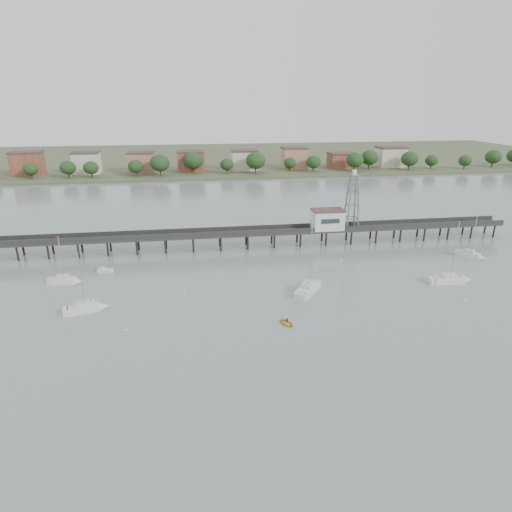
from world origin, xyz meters
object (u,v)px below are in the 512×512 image
(sailboat_e, at_px, (473,256))
(yellow_dinghy, at_px, (287,324))
(sailboat_d, at_px, (454,280))
(sailboat_b, at_px, (68,281))
(pier, at_px, (234,234))
(sailboat_c, at_px, (311,286))
(lattice_tower, at_px, (352,202))
(sailboat_a, at_px, (90,308))
(white_tender, at_px, (105,271))

(sailboat_e, relative_size, yellow_dinghy, 3.65)
(sailboat_d, relative_size, sailboat_b, 1.30)
(pier, height_order, sailboat_c, sailboat_c)
(lattice_tower, height_order, sailboat_e, lattice_tower)
(sailboat_c, distance_m, sailboat_a, 42.76)
(sailboat_e, xyz_separation_m, sailboat_c, (-43.74, -11.85, -0.02))
(pier, bearing_deg, sailboat_d, -33.95)
(lattice_tower, height_order, white_tender, lattice_tower)
(sailboat_b, bearing_deg, yellow_dinghy, -21.26)
(sailboat_c, height_order, sailboat_b, sailboat_c)
(sailboat_a, xyz_separation_m, yellow_dinghy, (34.56, -10.16, -0.65))
(white_tender, xyz_separation_m, yellow_dinghy, (35.28, -29.22, -0.40))
(sailboat_e, bearing_deg, sailboat_c, -115.83)
(white_tender, bearing_deg, sailboat_e, 14.51)
(sailboat_d, xyz_separation_m, white_tender, (-74.13, 16.84, -0.24))
(lattice_tower, relative_size, yellow_dinghy, 5.15)
(pier, relative_size, sailboat_e, 13.63)
(sailboat_d, xyz_separation_m, yellow_dinghy, (-38.85, -12.37, -0.64))
(pier, relative_size, sailboat_a, 12.42)
(sailboat_d, distance_m, sailboat_c, 30.79)
(sailboat_b, relative_size, white_tender, 3.06)
(sailboat_e, relative_size, sailboat_a, 0.91)
(sailboat_e, xyz_separation_m, sailboat_b, (-93.60, -1.51, 0.00))
(sailboat_c, distance_m, yellow_dinghy, 15.69)
(sailboat_d, bearing_deg, sailboat_e, 48.10)
(sailboat_e, relative_size, sailboat_c, 0.72)
(yellow_dinghy, bearing_deg, sailboat_d, -6.76)
(sailboat_e, xyz_separation_m, yellow_dinghy, (-51.82, -25.28, -0.65))
(pier, xyz_separation_m, sailboat_b, (-36.80, -18.11, -3.14))
(sailboat_b, bearing_deg, sailboat_a, -53.66)
(pier, xyz_separation_m, sailboat_d, (43.83, -29.51, -3.16))
(lattice_tower, bearing_deg, pier, -180.00)
(sailboat_a, relative_size, sailboat_b, 1.11)
(pier, distance_m, white_tender, 33.01)
(lattice_tower, relative_size, sailboat_e, 1.41)
(sailboat_b, bearing_deg, sailboat_c, -3.33)
(sailboat_d, height_order, sailboat_b, sailboat_d)
(sailboat_a, height_order, yellow_dinghy, sailboat_a)
(sailboat_e, distance_m, yellow_dinghy, 57.66)
(sailboat_a, bearing_deg, sailboat_c, -9.13)
(pier, relative_size, sailboat_c, 9.79)
(sailboat_c, relative_size, sailboat_b, 1.41)
(sailboat_c, bearing_deg, white_tender, 108.37)
(sailboat_b, height_order, white_tender, sailboat_b)
(sailboat_e, relative_size, white_tender, 3.09)
(sailboat_d, bearing_deg, sailboat_a, -175.03)
(sailboat_c, xyz_separation_m, white_tender, (-43.35, 15.78, -0.23))
(yellow_dinghy, bearing_deg, lattice_tower, 33.24)
(lattice_tower, xyz_separation_m, white_tender, (-61.79, -12.66, -10.70))
(sailboat_b, relative_size, yellow_dinghy, 3.62)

